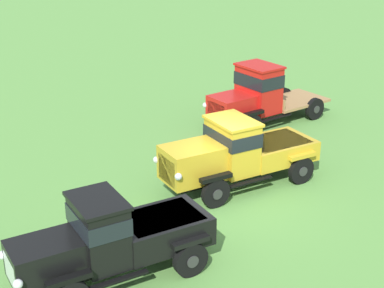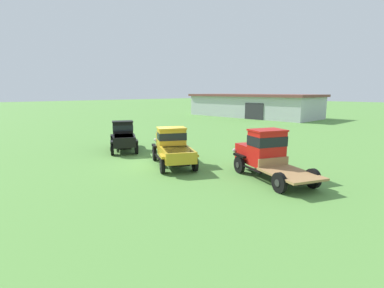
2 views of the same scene
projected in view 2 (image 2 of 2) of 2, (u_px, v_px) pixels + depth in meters
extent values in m
plane|color=#5B9342|center=(159.00, 162.00, 17.64)|extent=(240.00, 240.00, 0.00)
cube|color=#B2B7BC|center=(253.00, 107.00, 49.23)|extent=(20.76, 8.13, 3.30)
cube|color=brown|center=(253.00, 95.00, 48.91)|extent=(21.36, 8.93, 0.36)
cube|color=#2D2D33|center=(254.00, 111.00, 44.30)|extent=(3.20, 0.08, 2.40)
cylinder|color=black|center=(112.00, 142.00, 22.27)|extent=(0.82, 0.57, 0.83)
cylinder|color=#2D2D2D|center=(111.00, 142.00, 22.24)|extent=(0.27, 0.17, 0.29)
cylinder|color=black|center=(133.00, 141.00, 22.66)|extent=(0.82, 0.57, 0.83)
cylinder|color=#2D2D2D|center=(135.00, 141.00, 22.69)|extent=(0.27, 0.17, 0.29)
cylinder|color=black|center=(112.00, 149.00, 19.60)|extent=(0.82, 0.57, 0.83)
cylinder|color=#2D2D2D|center=(110.00, 149.00, 19.57)|extent=(0.27, 0.17, 0.29)
cylinder|color=black|center=(136.00, 148.00, 20.00)|extent=(0.82, 0.57, 0.83)
cylinder|color=#2D2D2D|center=(138.00, 148.00, 20.03)|extent=(0.27, 0.17, 0.29)
cube|color=black|center=(124.00, 143.00, 21.23)|extent=(4.03, 2.76, 0.12)
cube|color=black|center=(122.00, 134.00, 22.58)|extent=(1.83, 1.68, 0.82)
cube|color=silver|center=(122.00, 133.00, 23.27)|extent=(0.47, 0.78, 0.61)
sphere|color=silver|center=(114.00, 133.00, 23.12)|extent=(0.20, 0.20, 0.20)
sphere|color=silver|center=(130.00, 132.00, 23.41)|extent=(0.20, 0.20, 0.20)
cube|color=black|center=(112.00, 136.00, 22.19)|extent=(0.93, 0.64, 0.12)
cube|color=black|center=(133.00, 135.00, 22.58)|extent=(0.93, 0.64, 0.12)
cube|color=black|center=(123.00, 132.00, 21.38)|extent=(1.49, 1.66, 1.42)
cube|color=black|center=(123.00, 128.00, 21.32)|extent=(1.54, 1.70, 0.40)
cube|color=black|center=(122.00, 122.00, 21.25)|extent=(1.60, 1.76, 0.08)
cube|color=black|center=(112.00, 144.00, 21.23)|extent=(1.22, 0.76, 0.05)
cube|color=black|center=(134.00, 143.00, 21.62)|extent=(1.22, 0.76, 0.05)
cube|color=black|center=(124.00, 141.00, 20.01)|extent=(2.51, 2.26, 0.67)
cube|color=black|center=(124.00, 136.00, 19.96)|extent=(2.11, 1.91, 0.06)
cube|color=black|center=(112.00, 142.00, 19.52)|extent=(0.89, 0.62, 0.12)
cube|color=black|center=(136.00, 141.00, 19.92)|extent=(0.89, 0.62, 0.12)
cylinder|color=black|center=(154.00, 154.00, 18.10)|extent=(0.82, 0.57, 0.85)
cylinder|color=#2D2D2D|center=(153.00, 154.00, 18.07)|extent=(0.27, 0.17, 0.30)
cylinder|color=black|center=(182.00, 152.00, 18.53)|extent=(0.82, 0.57, 0.85)
cylinder|color=#2D2D2D|center=(184.00, 152.00, 18.55)|extent=(0.27, 0.17, 0.30)
cylinder|color=black|center=(162.00, 165.00, 15.23)|extent=(0.82, 0.57, 0.85)
cylinder|color=#2D2D2D|center=(160.00, 165.00, 15.20)|extent=(0.27, 0.17, 0.30)
cylinder|color=black|center=(195.00, 163.00, 15.65)|extent=(0.82, 0.57, 0.85)
cylinder|color=#2D2D2D|center=(197.00, 163.00, 15.68)|extent=(0.27, 0.17, 0.30)
cube|color=black|center=(173.00, 156.00, 17.01)|extent=(4.35, 3.02, 0.12)
cube|color=gold|center=(168.00, 142.00, 18.44)|extent=(2.03, 1.86, 0.99)
cube|color=silver|center=(165.00, 141.00, 19.20)|extent=(0.52, 0.85, 0.74)
sphere|color=silver|center=(155.00, 140.00, 19.04)|extent=(0.20, 0.20, 0.20)
sphere|color=silver|center=(175.00, 139.00, 19.36)|extent=(0.20, 0.20, 0.20)
cube|color=black|center=(154.00, 146.00, 18.02)|extent=(0.95, 0.65, 0.12)
cube|color=black|center=(182.00, 145.00, 18.44)|extent=(0.95, 0.65, 0.12)
cube|color=gold|center=(172.00, 142.00, 17.13)|extent=(1.63, 1.82, 1.47)
cube|color=black|center=(172.00, 136.00, 17.07)|extent=(1.68, 1.87, 0.41)
cube|color=gold|center=(171.00, 128.00, 16.99)|extent=(1.75, 1.93, 0.08)
cube|color=black|center=(157.00, 157.00, 16.96)|extent=(1.30, 0.82, 0.05)
cube|color=black|center=(186.00, 155.00, 17.38)|extent=(1.30, 0.82, 0.05)
cube|color=gold|center=(177.00, 155.00, 15.68)|extent=(2.69, 2.46, 0.60)
cube|color=black|center=(177.00, 150.00, 15.63)|extent=(2.26, 2.07, 0.06)
cube|color=gold|center=(162.00, 156.00, 15.14)|extent=(0.91, 0.63, 0.12)
cube|color=gold|center=(195.00, 154.00, 15.57)|extent=(0.91, 0.63, 0.12)
cylinder|color=black|center=(239.00, 165.00, 15.31)|extent=(0.86, 0.50, 0.86)
cylinder|color=#2D2D2D|center=(238.00, 165.00, 15.27)|extent=(0.29, 0.15, 0.30)
cylinder|color=black|center=(268.00, 162.00, 15.92)|extent=(0.86, 0.50, 0.86)
cylinder|color=#2D2D2D|center=(270.00, 162.00, 15.96)|extent=(0.29, 0.15, 0.30)
cylinder|color=black|center=(279.00, 183.00, 12.30)|extent=(0.86, 0.50, 0.86)
cylinder|color=#2D2D2D|center=(277.00, 183.00, 12.27)|extent=(0.29, 0.15, 0.30)
cylinder|color=black|center=(313.00, 178.00, 12.92)|extent=(0.86, 0.50, 0.86)
cylinder|color=#2D2D2D|center=(315.00, 178.00, 12.96)|extent=(0.29, 0.15, 0.30)
cube|color=black|center=(273.00, 169.00, 14.13)|extent=(4.72, 2.73, 0.12)
cube|color=red|center=(252.00, 152.00, 15.72)|extent=(1.84, 1.70, 0.82)
cube|color=silver|center=(245.00, 151.00, 16.38)|extent=(0.43, 0.91, 0.61)
sphere|color=silver|center=(234.00, 150.00, 16.15)|extent=(0.20, 0.20, 0.20)
sphere|color=silver|center=(255.00, 149.00, 16.61)|extent=(0.20, 0.20, 0.20)
cube|color=black|center=(240.00, 156.00, 15.22)|extent=(0.99, 0.57, 0.12)
cube|color=black|center=(268.00, 153.00, 15.84)|extent=(0.99, 0.57, 0.12)
cube|color=red|center=(267.00, 148.00, 14.47)|extent=(1.60, 1.84, 1.69)
cube|color=black|center=(267.00, 141.00, 14.40)|extent=(1.65, 1.88, 0.47)
cube|color=red|center=(268.00, 130.00, 14.31)|extent=(1.72, 1.94, 0.08)
cube|color=black|center=(252.00, 169.00, 14.23)|extent=(1.45, 0.72, 0.05)
cube|color=black|center=(282.00, 166.00, 14.83)|extent=(1.45, 0.72, 0.05)
cube|color=#9E7547|center=(291.00, 174.00, 12.93)|extent=(3.06, 2.64, 0.10)
cube|color=#9E7547|center=(273.00, 162.00, 14.03)|extent=(0.72, 1.56, 0.44)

